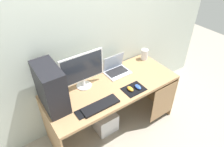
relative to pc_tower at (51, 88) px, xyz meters
The scene contains 13 objects.
ground_plane 1.19m from the pc_tower, ahead, with size 8.00×8.00×0.00m, color #9E9384.
wall_back 0.83m from the pc_tower, 23.42° to the left, with size 4.00×0.05×2.60m.
desk 0.81m from the pc_tower, ahead, with size 1.64×0.69×0.72m.
pc_tower is the anchor object (origin of this frame).
monitor 0.42m from the pc_tower, 12.82° to the left, with size 0.53×0.18×0.45m.
laptop 0.92m from the pc_tower, ahead, with size 0.31×0.24×0.23m.
speaker 1.43m from the pc_tower, ahead, with size 0.10×0.10×0.15m, color silver.
keyboard 0.55m from the pc_tower, 37.08° to the right, with size 0.42×0.14×0.02m, color black.
mousepad 0.94m from the pc_tower, 18.46° to the right, with size 0.26×0.20×0.01m, color black.
mouse_left 0.89m from the pc_tower, 18.77° to the right, with size 0.06×0.10×0.03m, color orange.
mouse_right 0.99m from the pc_tower, 18.36° to the right, with size 0.06×0.10×0.03m, color #2D51B2.
cell_phone 0.40m from the pc_tower, 61.15° to the right, with size 0.07×0.13×0.01m, color black.
subwoofer 1.01m from the pc_tower, ahead, with size 0.28×0.28×0.28m, color silver.
Camera 1 is at (-1.05, -1.51, 2.28)m, focal length 32.02 mm.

